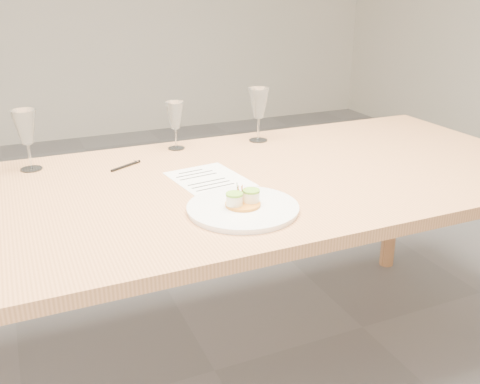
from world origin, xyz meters
name	(u,v)px	position (x,y,z in m)	size (l,w,h in m)	color
ground	(215,370)	(0.00, 0.00, 0.00)	(7.00, 7.00, 0.00)	slate
dining_table	(211,202)	(0.00, 0.00, 0.68)	(2.40, 1.00, 0.75)	tan
dinner_plate	(243,207)	(0.00, -0.25, 0.76)	(0.32, 0.32, 0.08)	white
recipe_sheet	(209,179)	(0.01, 0.03, 0.75)	(0.25, 0.30, 0.00)	white
ballpoint_pen	(126,166)	(-0.22, 0.26, 0.75)	(0.12, 0.07, 0.01)	black
wine_glass_1	(25,128)	(-0.52, 0.37, 0.90)	(0.08, 0.08, 0.21)	white
wine_glass_2	(175,116)	(0.01, 0.40, 0.88)	(0.07, 0.07, 0.18)	white
wine_glass_3	(259,104)	(0.35, 0.38, 0.90)	(0.09, 0.09, 0.21)	white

